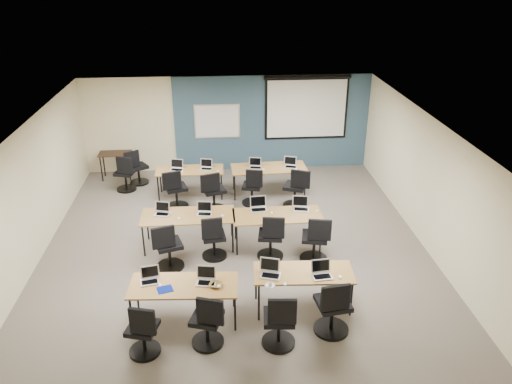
{
  "coord_description": "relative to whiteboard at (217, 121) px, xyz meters",
  "views": [
    {
      "loc": [
        -0.3,
        -9.04,
        5.56
      ],
      "look_at": [
        0.46,
        0.4,
        1.12
      ],
      "focal_mm": 35.0,
      "sensor_mm": 36.0,
      "label": 1
    }
  ],
  "objects": [
    {
      "name": "laptop_1",
      "position": [
        -0.27,
        -6.6,
        -0.66
      ],
      "size": [
        0.32,
        0.27,
        0.24
      ],
      "rotation": [
        0.0,
        0.0,
        -0.19
      ],
      "color": "#A2A3AC",
      "rests_on": "training_table_front_left"
    },
    {
      "name": "task_chair_5",
      "position": [
        -0.16,
        -4.74,
        -1.04
      ],
      "size": [
        0.51,
        0.51,
        0.99
      ],
      "rotation": [
        0.0,
        0.0,
        0.12
      ],
      "color": "black",
      "rests_on": "floor"
    },
    {
      "name": "projector_screen",
      "position": [
        2.5,
        -0.02,
        0.44
      ],
      "size": [
        2.4,
        0.1,
        1.82
      ],
      "color": "black",
      "rests_on": "wall_back"
    },
    {
      "name": "snack_bowl",
      "position": [
        -0.11,
        -6.74,
        -0.69
      ],
      "size": [
        0.27,
        0.27,
        0.05
      ],
      "primitive_type": "imported",
      "rotation": [
        0.0,
        0.0,
        -0.41
      ],
      "color": "olive",
      "rests_on": "training_table_front_left"
    },
    {
      "name": "blue_accent_panel",
      "position": [
        1.55,
        0.04,
        -0.1
      ],
      "size": [
        5.5,
        0.04,
        2.7
      ],
      "primitive_type": "cube",
      "color": "#3D5977",
      "rests_on": "wall_back"
    },
    {
      "name": "task_chair_8",
      "position": [
        -1.07,
        -2.4,
        -1.02
      ],
      "size": [
        0.57,
        0.56,
        1.03
      ],
      "rotation": [
        0.0,
        0.0,
        0.3
      ],
      "color": "black",
      "rests_on": "floor"
    },
    {
      "name": "task_chair_0",
      "position": [
        -1.23,
        -7.42,
        -1.05
      ],
      "size": [
        0.5,
        0.49,
        0.97
      ],
      "rotation": [
        0.0,
        0.0,
        -0.27
      ],
      "color": "black",
      "rests_on": "floor"
    },
    {
      "name": "wall_front",
      "position": [
        0.3,
        -8.93,
        -0.1
      ],
      "size": [
        8.0,
        0.04,
        2.7
      ],
      "primitive_type": "cube",
      "color": "beige",
      "rests_on": "ground"
    },
    {
      "name": "training_table_mid_right",
      "position": [
        1.19,
        -4.33,
        -0.76
      ],
      "size": [
        1.86,
        0.77,
        0.73
      ],
      "rotation": [
        0.0,
        0.0,
        0.02
      ],
      "color": "#905E35",
      "rests_on": "floor"
    },
    {
      "name": "mouse_0",
      "position": [
        -1.02,
        -6.65,
        -0.71
      ],
      "size": [
        0.06,
        0.09,
        0.03
      ],
      "primitive_type": "ellipsoid",
      "rotation": [
        0.0,
        0.0,
        0.1
      ],
      "color": "white",
      "rests_on": "training_table_front_left"
    },
    {
      "name": "task_chair_11",
      "position": [
        1.86,
        -2.59,
        -1.01
      ],
      "size": [
        0.61,
        0.57,
        1.05
      ],
      "rotation": [
        0.0,
        0.0,
        -0.39
      ],
      "color": "black",
      "rests_on": "floor"
    },
    {
      "name": "mouse_7",
      "position": [
        2.04,
        -4.25,
        -0.71
      ],
      "size": [
        0.08,
        0.1,
        0.03
      ],
      "primitive_type": "ellipsoid",
      "rotation": [
        0.0,
        0.0,
        0.24
      ],
      "color": "white",
      "rests_on": "training_table_mid_right"
    },
    {
      "name": "task_chair_10",
      "position": [
        0.81,
        -2.35,
        -1.04
      ],
      "size": [
        0.5,
        0.5,
        0.99
      ],
      "rotation": [
        0.0,
        0.0,
        -0.22
      ],
      "color": "black",
      "rests_on": "floor"
    },
    {
      "name": "laptop_2",
      "position": [
        0.8,
        -6.47,
        -0.66
      ],
      "size": [
        0.34,
        0.29,
        0.26
      ],
      "rotation": [
        0.0,
        0.0,
        -0.3
      ],
      "color": "#A6A6B4",
      "rests_on": "training_table_front_right"
    },
    {
      "name": "floor",
      "position": [
        0.3,
        -4.43,
        -1.45
      ],
      "size": [
        8.0,
        9.0,
        0.02
      ],
      "primitive_type": "cube",
      "color": "#6B6354",
      "rests_on": "ground"
    },
    {
      "name": "wall_left",
      "position": [
        -3.7,
        -4.43,
        -0.1
      ],
      "size": [
        0.04,
        9.0,
        2.7
      ],
      "primitive_type": "cube",
      "color": "beige",
      "rests_on": "ground"
    },
    {
      "name": "mouse_10",
      "position": [
        1.12,
        -1.89,
        -0.71
      ],
      "size": [
        0.07,
        0.1,
        0.03
      ],
      "primitive_type": "ellipsoid",
      "rotation": [
        0.0,
        0.0,
        -0.05
      ],
      "color": "white",
      "rests_on": "training_table_back_right"
    },
    {
      "name": "mouse_4",
      "position": [
        -0.85,
        -4.36,
        -0.71
      ],
      "size": [
        0.07,
        0.1,
        0.03
      ],
      "primitive_type": "ellipsoid",
      "rotation": [
        0.0,
        0.0,
        -0.08
      ],
      "color": "white",
      "rests_on": "training_table_mid_left"
    },
    {
      "name": "wall_right",
      "position": [
        4.3,
        -4.43,
        -0.1
      ],
      "size": [
        0.04,
        9.0,
        2.7
      ],
      "primitive_type": "cube",
      "color": "beige",
      "rests_on": "ground"
    },
    {
      "name": "task_chair_9",
      "position": [
        -0.16,
        -2.63,
        -1.02
      ],
      "size": [
        0.59,
        0.57,
        1.04
      ],
      "rotation": [
        0.0,
        0.0,
        0.31
      ],
      "color": "black",
      "rests_on": "floor"
    },
    {
      "name": "spare_chair_a",
      "position": [
        -2.2,
        -0.85,
        -1.04
      ],
      "size": [
        0.56,
        0.5,
        0.99
      ],
      "rotation": [
        0.0,
        0.0,
        0.57
      ],
      "color": "black",
      "rests_on": "floor"
    },
    {
      "name": "snack_plate",
      "position": [
        0.77,
        -6.81,
        -0.71
      ],
      "size": [
        0.19,
        0.19,
        0.01
      ],
      "primitive_type": "cylinder",
      "rotation": [
        0.0,
        0.0,
        -0.14
      ],
      "color": "white",
      "rests_on": "training_table_front_right"
    },
    {
      "name": "laptop_5",
      "position": [
        -0.33,
        -4.16,
        -0.66
      ],
      "size": [
        0.31,
        0.26,
        0.24
      ],
      "rotation": [
        0.0,
        0.0,
        -0.14
      ],
      "color": "#B2B2BD",
      "rests_on": "training_table_mid_left"
    },
    {
      "name": "laptop_3",
      "position": [
        1.66,
        -6.57,
        -0.66
      ],
      "size": [
        0.33,
        0.28,
        0.25
      ],
      "rotation": [
        0.0,
        0.0,
        0.1
      ],
      "color": "#B0B0BA",
      "rests_on": "training_table_front_right"
    },
    {
      "name": "mouse_1",
      "position": [
        -0.06,
        -6.77,
        -0.71
      ],
      "size": [
        0.09,
        0.11,
        0.03
      ],
      "primitive_type": "ellipsoid",
      "rotation": [
        0.0,
        0.0,
        0.35
      ],
      "color": "white",
      "rests_on": "training_table_front_left"
    },
    {
      "name": "task_chair_1",
      "position": [
        -0.25,
        -7.29,
        -1.04
      ],
      "size": [
        0.53,
        0.52,
        1.0
      ],
      "rotation": [
        0.0,
        0.0,
        -0.31
      ],
      "color": "black",
      "rests_on": "floor"
    },
    {
      "name": "mouse_3",
      "position": [
        1.96,
        -6.66,
        -0.71
      ],
      "size": [
        0.08,
        0.11,
        0.04
      ],
      "primitive_type": "ellipsoid",
      "rotation": [
        0.0,
        0.0,
        -0.22
      ],
      "color": "white",
      "rests_on": "training_table_front_right"
    },
    {
      "name": "training_table_front_left",
      "position": [
        -0.64,
        -6.66,
        -0.77
      ],
      "size": [
        1.77,
        0.74,
        0.73
      ],
      "rotation": [
        0.0,
        0.0,
        -0.06
      ],
      "color": "#A36533",
      "rests_on": "floor"
    },
    {
      "name": "task_chair_4",
      "position": [
        -1.04,
        -5.06,
        -1.03
      ],
      "size": [
        0.56,
        0.55,
        1.02
      ],
      "rotation": [
        0.0,
        0.0,
        0.3
      ],
      "color": "black",
      "rests_on": "floor"
    },
    {
      "name": "laptop_9",
      "position": [
        -0.31,
        -1.68,
        -0.66
      ],
      "size": [
        0.3,
        0.26,
        0.23
      ],
      "rotation": [
        0.0,
        0.0,
        -0.22
      ],
      "color": "#ABABB1",
      "rests_on": "training_table_back_left"
    },
    {
      "name": "utility_table",
      "position": [
        -2.82,
        -0.41,
        -0.8
      ],
      "size": [
        0.87,
        0.48,
        0.75
      ],
      "rotation": [
        0.0,
        0.0,
        0.02
      ],
      "color": "black",
      "rests_on": "floor"
    },
    {
      "name": "laptop_6",
      "position": [
        0.81,
        -4.04,
        -0.66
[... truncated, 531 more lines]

